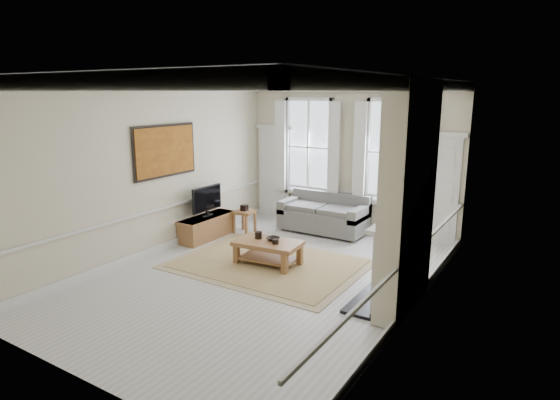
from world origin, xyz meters
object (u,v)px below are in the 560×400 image
Objects in this scene: side_table at (244,215)px; tv_stand at (207,227)px; sofa at (325,216)px; coffee_table at (268,245)px.

side_table reaches higher than tv_stand.
sofa is at bearing 43.55° from tv_stand.
coffee_table is (0.08, -2.53, 0.01)m from sofa.
sofa is 2.53m from coffee_table.
sofa is at bearing 34.99° from side_table.
coffee_table is at bearing -88.30° from sofa.
sofa is 1.39× the size of tv_stand.
coffee_table is (1.61, -1.46, -0.04)m from side_table.
tv_stand is (-0.44, -0.81, -0.16)m from side_table.
sofa reaches higher than side_table.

